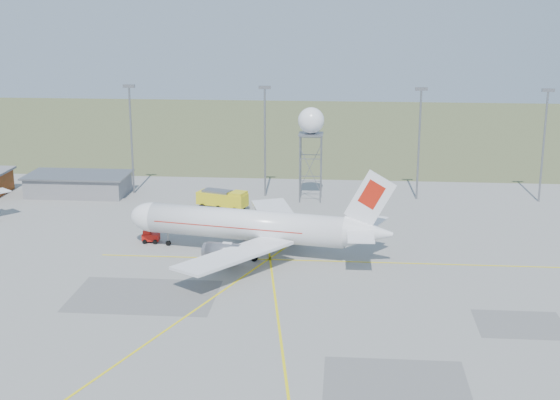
# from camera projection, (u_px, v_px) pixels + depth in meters

# --- Properties ---
(ground) EXTENTS (400.00, 400.00, 0.00)m
(ground) POSITION_uv_depth(u_px,v_px,m) (296.00, 356.00, 81.23)
(ground) COLOR gray
(ground) RESTS_ON ground
(grass_strip) EXTENTS (400.00, 120.00, 0.03)m
(grass_strip) POSITION_uv_depth(u_px,v_px,m) (328.00, 130.00, 216.09)
(grass_strip) COLOR #4B5D33
(grass_strip) RESTS_ON ground
(building_grey) EXTENTS (19.00, 10.00, 3.90)m
(building_grey) POSITION_uv_depth(u_px,v_px,m) (79.00, 184.00, 146.00)
(building_grey) COLOR slate
(building_grey) RESTS_ON ground
(mast_a) EXTENTS (2.20, 0.50, 20.50)m
(mast_a) POSITION_uv_depth(u_px,v_px,m) (131.00, 130.00, 144.54)
(mast_a) COLOR gray
(mast_a) RESTS_ON ground
(mast_b) EXTENTS (2.20, 0.50, 20.50)m
(mast_b) POSITION_uv_depth(u_px,v_px,m) (265.00, 132.00, 142.52)
(mast_b) COLOR gray
(mast_b) RESTS_ON ground
(mast_c) EXTENTS (2.20, 0.50, 20.50)m
(mast_c) POSITION_uv_depth(u_px,v_px,m) (419.00, 134.00, 140.26)
(mast_c) COLOR gray
(mast_c) RESTS_ON ground
(mast_d) EXTENTS (2.20, 0.50, 20.50)m
(mast_d) POSITION_uv_depth(u_px,v_px,m) (544.00, 136.00, 138.49)
(mast_d) COLOR gray
(mast_d) RESTS_ON ground
(airliner_main) EXTENTS (39.51, 37.87, 13.50)m
(airliner_main) POSITION_uv_depth(u_px,v_px,m) (251.00, 226.00, 112.26)
(airliner_main) COLOR white
(airliner_main) RESTS_ON ground
(radar_tower) EXTENTS (4.71, 4.71, 17.04)m
(radar_tower) POSITION_uv_depth(u_px,v_px,m) (311.00, 149.00, 140.08)
(radar_tower) COLOR gray
(radar_tower) RESTS_ON ground
(fire_truck) EXTENTS (9.35, 5.78, 3.55)m
(fire_truck) POSITION_uv_depth(u_px,v_px,m) (224.00, 200.00, 135.62)
(fire_truck) COLOR yellow
(fire_truck) RESTS_ON ground
(baggage_tug) EXTENTS (2.53, 2.03, 1.94)m
(baggage_tug) POSITION_uv_depth(u_px,v_px,m) (151.00, 238.00, 118.11)
(baggage_tug) COLOR #AA110C
(baggage_tug) RESTS_ON ground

